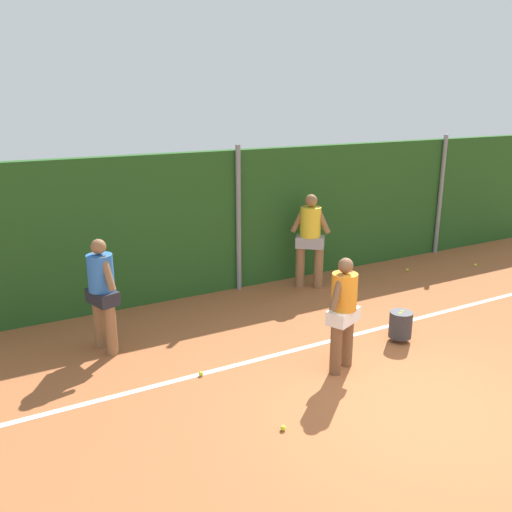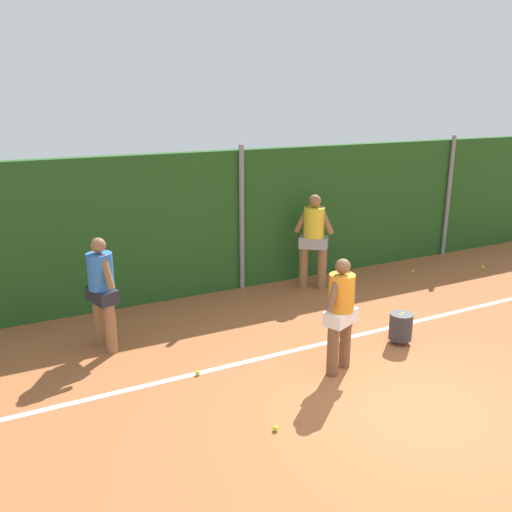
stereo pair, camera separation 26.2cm
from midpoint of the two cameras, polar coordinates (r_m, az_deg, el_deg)
ground_plane at (r=8.35m, az=8.32°, el=-10.56°), size 29.20×29.20×0.00m
hedge_fence_backdrop at (r=10.82m, az=-2.96°, el=3.74°), size 18.98×0.25×2.77m
fence_post_center at (r=10.66m, az=-2.55°, el=3.86°), size 0.10×0.10×2.88m
fence_post_right at (r=13.91m, az=18.24°, el=6.06°), size 0.10×0.10×2.88m
court_baseline_paint at (r=8.77m, az=6.04°, el=-9.07°), size 13.87×0.10×0.01m
player_foreground_near at (r=7.66m, az=8.19°, el=-5.48°), size 0.71×0.45×1.67m
player_midcourt at (r=8.47m, az=-16.69°, el=-3.38°), size 0.43×0.72×1.77m
player_backcourt_far at (r=10.90m, az=5.01°, el=2.12°), size 0.66×0.60×1.91m
ball_hopper at (r=8.94m, az=14.09°, el=-6.96°), size 0.36×0.36×0.51m
tennis_ball_0 at (r=12.54m, az=14.98°, el=-1.41°), size 0.07×0.07×0.07m
tennis_ball_2 at (r=11.08m, az=9.00°, el=-3.43°), size 0.07×0.07×0.07m
tennis_ball_5 at (r=6.69m, az=1.68°, el=-17.57°), size 0.07×0.07×0.07m
tennis_ball_6 at (r=7.84m, az=-6.76°, el=-12.15°), size 0.07×0.07×0.07m
tennis_ball_7 at (r=9.65m, az=13.61°, el=-6.80°), size 0.07×0.07×0.07m
tennis_ball_8 at (r=13.38m, az=21.46°, el=-0.88°), size 0.07×0.07×0.07m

